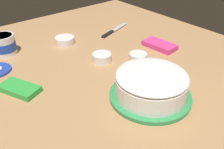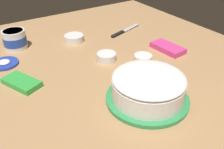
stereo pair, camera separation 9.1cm
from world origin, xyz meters
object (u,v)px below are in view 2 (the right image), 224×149
frosting_tub (15,39)px  spreading_knife (123,31)px  frosting_tub_lid (4,63)px  candy_box_lower (22,82)px  sprinkle_bowl_blue (143,58)px  sprinkle_bowl_yellow (106,57)px  candy_box_upper (168,48)px  frosted_cake (148,88)px  sprinkle_bowl_rainbow (74,38)px

frosting_tub → spreading_knife: (0.12, 0.54, -0.04)m
frosting_tub → spreading_knife: 0.56m
frosting_tub_lid → candy_box_lower: (0.19, 0.02, 0.00)m
frosting_tub → candy_box_lower: 0.34m
sprinkle_bowl_blue → sprinkle_bowl_yellow: bearing=-127.5°
frosting_tub → candy_box_lower: size_ratio=0.73×
candy_box_upper → frosted_cake: bearing=-58.7°
sprinkle_bowl_yellow → spreading_knife: bearing=131.9°
candy_box_lower → sprinkle_bowl_rainbow: bearing=102.8°
sprinkle_bowl_rainbow → spreading_knife: bearing=81.4°
frosting_tub → candy_box_lower: (0.33, -0.07, -0.03)m
frosted_cake → candy_box_upper: (-0.24, 0.33, -0.04)m
frosted_cake → sprinkle_bowl_rainbow: frosted_cake is taller
frosting_tub → sprinkle_bowl_blue: size_ratio=1.36×
spreading_knife → sprinkle_bowl_rainbow: 0.28m
sprinkle_bowl_rainbow → candy_box_lower: 0.42m
sprinkle_bowl_yellow → candy_box_lower: 0.37m
frosted_cake → candy_box_upper: frosted_cake is taller
frosting_tub → sprinkle_bowl_blue: 0.61m
frosting_tub → frosted_cake: bearing=22.2°
frosted_cake → frosting_tub_lid: frosted_cake is taller
frosted_cake → frosting_tub: 0.71m
sprinkle_bowl_rainbow → sprinkle_bowl_blue: (0.36, 0.16, -0.00)m
frosting_tub_lid → sprinkle_bowl_rainbow: bearing=98.8°
frosting_tub → sprinkle_bowl_blue: bearing=44.2°
frosting_tub → candy_box_upper: (0.41, 0.59, -0.03)m
frosted_cake → sprinkle_bowl_yellow: 0.32m
sprinkle_bowl_yellow → sprinkle_bowl_blue: size_ratio=1.07×
sprinkle_bowl_yellow → candy_box_upper: 0.30m
candy_box_lower → candy_box_upper: candy_box_upper is taller
sprinkle_bowl_blue → sprinkle_bowl_rainbow: bearing=-156.0°
sprinkle_bowl_rainbow → sprinkle_bowl_blue: size_ratio=1.22×
frosting_tub → frosting_tub_lid: frosting_tub is taller
sprinkle_bowl_blue → candy_box_upper: 0.17m
frosted_cake → sprinkle_bowl_blue: frosted_cake is taller
spreading_knife → candy_box_lower: bearing=-71.3°
spreading_knife → sprinkle_bowl_blue: 0.33m
spreading_knife → candy_box_upper: (0.29, 0.05, 0.01)m
frosting_tub_lid → spreading_knife: (-0.01, 0.63, -0.00)m
frosting_tub → sprinkle_bowl_rainbow: 0.28m
frosting_tub → frosting_tub_lid: (0.14, -0.09, -0.04)m
frosting_tub_lid → spreading_knife: bearing=91.2°
sprinkle_bowl_yellow → candy_box_lower: size_ratio=0.57×
frosting_tub_lid → sprinkle_bowl_yellow: bearing=62.1°
frosted_cake → frosting_tub_lid: (-0.52, -0.35, -0.04)m
frosted_cake → sprinkle_bowl_rainbow: size_ratio=2.94×
candy_box_upper → sprinkle_bowl_yellow: bearing=-109.2°
sprinkle_bowl_yellow → candy_box_upper: size_ratio=0.53×
candy_box_lower → frosting_tub: bearing=144.8°
frosted_cake → frosting_tub_lid: size_ratio=2.44×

